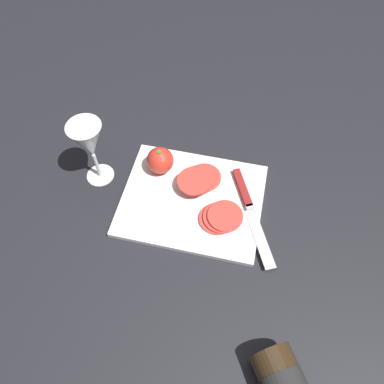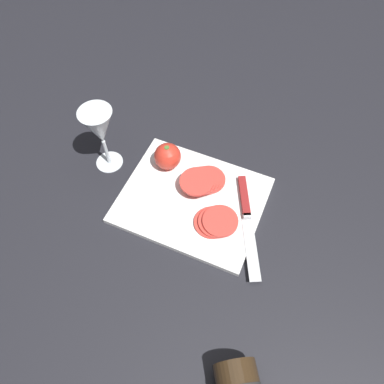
% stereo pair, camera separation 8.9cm
% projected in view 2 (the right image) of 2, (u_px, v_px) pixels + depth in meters
% --- Properties ---
extents(ground_plane, '(3.00, 3.00, 0.00)m').
position_uv_depth(ground_plane, '(183.00, 203.00, 0.92)').
color(ground_plane, black).
extents(cutting_board, '(0.34, 0.27, 0.01)m').
position_uv_depth(cutting_board, '(192.00, 200.00, 0.92)').
color(cutting_board, white).
rests_on(cutting_board, ground_plane).
extents(wine_glass, '(0.08, 0.08, 0.18)m').
position_uv_depth(wine_glass, '(100.00, 129.00, 0.88)').
color(wine_glass, silver).
rests_on(wine_glass, ground_plane).
extents(whole_tomato, '(0.07, 0.07, 0.07)m').
position_uv_depth(whole_tomato, '(168.00, 156.00, 0.94)').
color(whole_tomato, red).
rests_on(whole_tomato, cutting_board).
extents(knife, '(0.14, 0.25, 0.01)m').
position_uv_depth(knife, '(246.00, 208.00, 0.89)').
color(knife, silver).
rests_on(knife, cutting_board).
extents(tomato_slice_stack_near, '(0.10, 0.12, 0.03)m').
position_uv_depth(tomato_slice_stack_near, '(203.00, 181.00, 0.92)').
color(tomato_slice_stack_near, '#D63D33').
rests_on(tomato_slice_stack_near, cutting_board).
extents(tomato_slice_stack_far, '(0.10, 0.09, 0.02)m').
position_uv_depth(tomato_slice_stack_far, '(216.00, 222.00, 0.87)').
color(tomato_slice_stack_far, '#D63D33').
rests_on(tomato_slice_stack_far, cutting_board).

